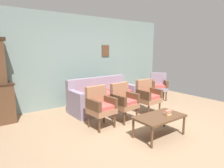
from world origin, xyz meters
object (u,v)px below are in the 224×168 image
object	(u,v)px
wingback_chair_by_fireplace	(159,85)
armchair_near_couch_end	(100,105)
armchair_row_middle	(148,95)
floor_vase_by_wall	(154,86)
floral_couch	(103,98)
armchair_near_cabinet	(124,100)
coffee_table	(159,118)
book_stack_on_table	(168,113)

from	to	relation	value
wingback_chair_by_fireplace	armchair_near_couch_end	bearing A→B (deg)	-163.59
armchair_near_couch_end	armchair_row_middle	xyz separation A→B (m)	(1.50, 0.03, 0.00)
wingback_chair_by_fireplace	floor_vase_by_wall	world-z (taller)	wingback_chair_by_fireplace
armchair_row_middle	armchair_near_couch_end	bearing A→B (deg)	-178.78
wingback_chair_by_fireplace	floor_vase_by_wall	distance (m)	0.80
wingback_chair_by_fireplace	floor_vase_by_wall	size ratio (longest dim) A/B	1.43
floral_couch	wingback_chair_by_fireplace	xyz separation A→B (m)	(2.19, -0.15, 0.17)
armchair_near_couch_end	armchair_near_cabinet	distance (m)	0.66
armchair_near_cabinet	floor_vase_by_wall	distance (m)	3.07
armchair_row_middle	floor_vase_by_wall	size ratio (longest dim) A/B	1.43
floral_couch	floor_vase_by_wall	world-z (taller)	floral_couch
floral_couch	coffee_table	distance (m)	2.07
floor_vase_by_wall	floral_couch	bearing A→B (deg)	-169.96
floor_vase_by_wall	armchair_near_couch_end	bearing A→B (deg)	-156.37
floral_couch	armchair_near_couch_end	distance (m)	1.23
wingback_chair_by_fireplace	floor_vase_by_wall	bearing A→B (deg)	52.96
armchair_near_cabinet	armchair_row_middle	xyz separation A→B (m)	(0.84, 0.02, 0.00)
coffee_table	armchair_row_middle	bearing A→B (deg)	53.43
armchair_row_middle	book_stack_on_table	bearing A→B (deg)	-119.15
book_stack_on_table	armchair_near_cabinet	bearing A→B (deg)	99.77
armchair_near_cabinet	wingback_chair_by_fireplace	distance (m)	2.38
floral_couch	book_stack_on_table	bearing A→B (deg)	-85.84
coffee_table	wingback_chair_by_fireplace	bearing A→B (deg)	41.04
armchair_near_couch_end	floor_vase_by_wall	xyz separation A→B (m)	(3.35, 1.47, -0.19)
floral_couch	floor_vase_by_wall	distance (m)	2.69
coffee_table	floor_vase_by_wall	distance (m)	3.68
floral_couch	armchair_row_middle	distance (m)	1.27
armchair_row_middle	armchair_near_cabinet	bearing A→B (deg)	-178.50
floral_couch	armchair_near_cabinet	distance (m)	1.00
armchair_near_cabinet	floor_vase_by_wall	world-z (taller)	armchair_near_cabinet
armchair_near_cabinet	wingback_chair_by_fireplace	bearing A→B (deg)	20.68
armchair_near_couch_end	coffee_table	world-z (taller)	armchair_near_couch_end
floral_couch	armchair_near_couch_end	bearing A→B (deg)	-125.17
armchair_row_middle	floor_vase_by_wall	distance (m)	2.35
armchair_near_cabinet	armchair_row_middle	distance (m)	0.84
floral_couch	armchair_near_couch_end	size ratio (longest dim) A/B	2.14
armchair_near_couch_end	floor_vase_by_wall	distance (m)	3.67
book_stack_on_table	floor_vase_by_wall	xyz separation A→B (m)	(2.50, 2.59, -0.15)
armchair_near_cabinet	armchair_near_couch_end	bearing A→B (deg)	-179.14
armchair_near_cabinet	floor_vase_by_wall	xyz separation A→B (m)	(2.69, 1.46, -0.19)
armchair_near_couch_end	coffee_table	bearing A→B (deg)	-57.26
floral_couch	armchair_near_couch_end	xyz separation A→B (m)	(-0.70, -1.00, 0.17)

